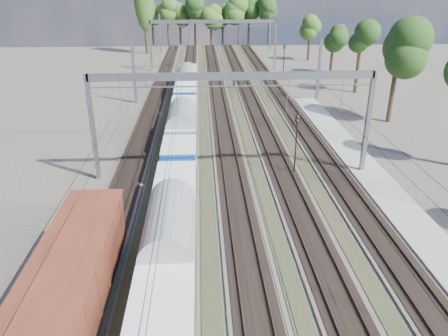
{
  "coord_description": "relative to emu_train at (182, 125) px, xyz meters",
  "views": [
    {
      "loc": [
        -2.61,
        -4.66,
        15.84
      ],
      "look_at": [
        -0.96,
        25.24,
        2.8
      ],
      "focal_mm": 35.0,
      "sensor_mm": 36.0,
      "label": 1
    }
  ],
  "objects": [
    {
      "name": "track_bed",
      "position": [
        4.5,
        8.21,
        -2.42
      ],
      "size": [
        21.0,
        130.0,
        0.34
      ],
      "color": "#47423A",
      "rests_on": "ground"
    },
    {
      "name": "platform",
      "position": [
        16.5,
        -16.79,
        -2.37
      ],
      "size": [
        3.0,
        70.0,
        0.3
      ],
      "primitive_type": "cube",
      "color": "gray",
      "rests_on": "ground"
    },
    {
      "name": "catenary",
      "position": [
        4.83,
        15.9,
        3.88
      ],
      "size": [
        25.65,
        130.0,
        9.0
      ],
      "color": "slate",
      "rests_on": "ground"
    },
    {
      "name": "tree_belt",
      "position": [
        11.62,
        57.01,
        5.3
      ],
      "size": [
        39.53,
        99.67,
        12.06
      ],
      "color": "black",
      "rests_on": "ground"
    },
    {
      "name": "emu_train",
      "position": [
        0.0,
        0.0,
        0.0
      ],
      "size": [
        2.93,
        61.91,
        4.28
      ],
      "color": "black",
      "rests_on": "ground"
    },
    {
      "name": "freight_boxcar",
      "position": [
        -4.5,
        -24.97,
        -0.12
      ],
      "size": [
        3.16,
        15.26,
        3.93
      ],
      "color": "black",
      "rests_on": "ground"
    },
    {
      "name": "worker",
      "position": [
        7.19,
        25.81,
        -1.7
      ],
      "size": [
        0.43,
        0.62,
        1.64
      ],
      "primitive_type": "imported",
      "rotation": [
        0.0,
        0.0,
        1.63
      ],
      "color": "black",
      "rests_on": "ground"
    },
    {
      "name": "signal_near",
      "position": [
        10.01,
        -6.67,
        0.89
      ],
      "size": [
        0.37,
        0.34,
        5.39
      ],
      "rotation": [
        0.0,
        0.0,
        0.26
      ],
      "color": "black",
      "rests_on": "ground"
    },
    {
      "name": "signal_far",
      "position": [
        16.11,
        32.65,
        1.12
      ],
      "size": [
        0.41,
        0.38,
        5.74
      ],
      "rotation": [
        0.0,
        0.0,
        0.35
      ],
      "color": "black",
      "rests_on": "ground"
    }
  ]
}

